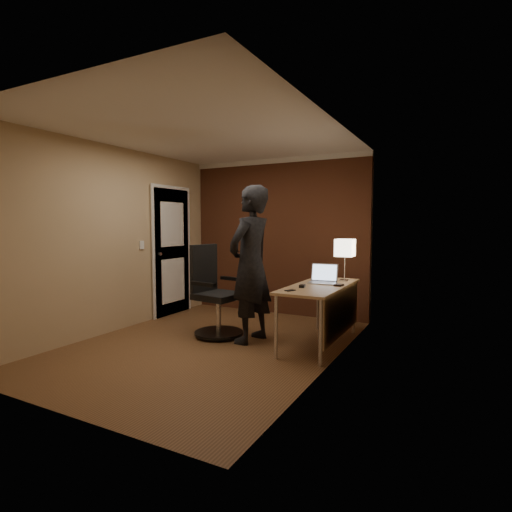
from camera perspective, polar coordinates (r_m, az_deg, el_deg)
name	(u,v)px	position (r m, az deg, el deg)	size (l,w,h in m)	color
room	(250,230)	(6.22, -0.84, 3.79)	(4.00, 4.00, 4.00)	brown
desk	(325,296)	(4.83, 9.86, -5.67)	(0.60, 1.50, 0.73)	tan
desk_lamp	(345,248)	(5.19, 12.59, 1.07)	(0.22, 0.22, 0.54)	silver
laptop	(323,278)	(5.01, 9.61, -3.08)	(0.35, 0.29, 0.23)	silver
mouse	(302,286)	(4.62, 6.62, -4.29)	(0.06, 0.10, 0.03)	black
phone	(290,290)	(4.37, 4.89, -4.92)	(0.06, 0.12, 0.01)	black
wallet	(339,285)	(4.80, 11.75, -4.08)	(0.09, 0.11, 0.02)	black
office_chair	(214,297)	(5.25, -5.99, -5.79)	(0.63, 0.68, 1.16)	black
person	(250,264)	(4.90, -0.79, -1.19)	(0.70, 0.46, 1.93)	black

